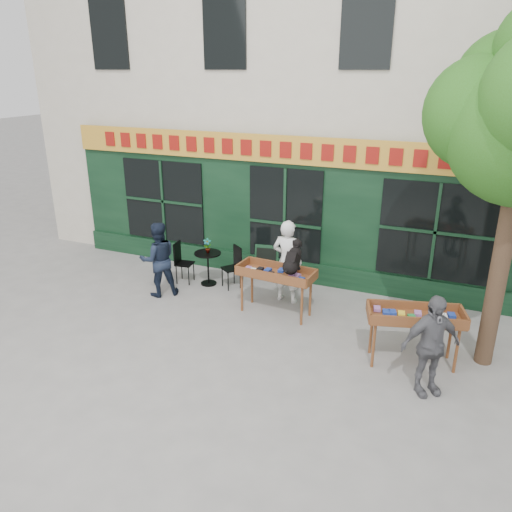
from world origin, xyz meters
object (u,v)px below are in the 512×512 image
(book_cart_center, at_px, (276,275))
(dog, at_px, (293,256))
(woman, at_px, (287,261))
(book_cart_right, at_px, (415,318))
(man_right, at_px, (430,345))
(man_left, at_px, (158,259))
(bistro_table, at_px, (208,262))

(book_cart_center, bearing_deg, dog, -3.78)
(woman, xyz_separation_m, book_cart_right, (2.72, -1.45, -0.06))
(book_cart_right, bearing_deg, man_right, -83.98)
(woman, bearing_deg, book_cart_center, 94.35)
(book_cart_center, height_order, dog, dog)
(book_cart_center, xyz_separation_m, woman, (0.00, 0.65, 0.06))
(dog, xyz_separation_m, book_cart_right, (2.37, -0.75, -0.47))
(man_left, bearing_deg, book_cart_right, 130.58)
(dog, relative_size, man_right, 0.37)
(man_right, bearing_deg, dog, 114.93)
(book_cart_center, distance_m, woman, 0.65)
(book_cart_right, bearing_deg, dog, 146.69)
(book_cart_center, distance_m, man_left, 2.63)
(dog, bearing_deg, man_right, -24.94)
(bistro_table, height_order, man_left, man_left)
(woman, relative_size, man_left, 1.08)
(woman, bearing_deg, dog, 120.92)
(woman, distance_m, man_left, 2.74)
(man_right, bearing_deg, man_left, 130.25)
(book_cart_right, xyz_separation_m, man_left, (-5.35, 0.66, -0.01))
(bistro_table, distance_m, man_left, 1.17)
(book_cart_center, xyz_separation_m, dog, (0.35, -0.05, 0.47))
(book_cart_right, distance_m, man_right, 0.81)
(woman, relative_size, bistro_table, 2.33)
(book_cart_right, bearing_deg, man_left, 157.23)
(woman, relative_size, man_right, 1.10)
(dog, distance_m, bistro_table, 2.53)
(woman, relative_size, book_cart_right, 1.10)
(woman, height_order, bistro_table, woman)
(dog, bearing_deg, book_cart_center, 176.22)
(dog, distance_m, woman, 0.88)
(dog, xyz_separation_m, woman, (-0.35, 0.70, -0.41))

